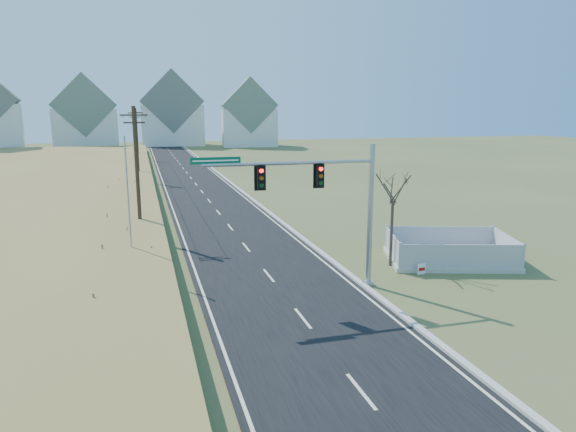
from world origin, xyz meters
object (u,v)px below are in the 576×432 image
object	(u,v)px
open_sign	(422,269)
bare_tree	(393,186)
flagpole	(129,218)
traffic_signal_mast	(335,202)
fence_enclosure	(449,256)

from	to	relation	value
open_sign	bare_tree	xyz separation A→B (m)	(-0.81, 2.04, 4.27)
flagpole	bare_tree	distance (m)	14.66
traffic_signal_mast	bare_tree	xyz separation A→B (m)	(4.56, 2.80, 0.19)
traffic_signal_mast	bare_tree	world-z (taller)	traffic_signal_mast
fence_enclosure	bare_tree	distance (m)	5.66
open_sign	flagpole	world-z (taller)	flagpole
fence_enclosure	bare_tree	xyz separation A→B (m)	(-3.69, 0.22, 4.28)
fence_enclosure	open_sign	world-z (taller)	fence_enclosure
fence_enclosure	bare_tree	world-z (taller)	bare_tree
traffic_signal_mast	open_sign	bearing A→B (deg)	8.58
bare_tree	flagpole	bearing A→B (deg)	166.84
flagpole	open_sign	bearing A→B (deg)	-19.66
fence_enclosure	bare_tree	size ratio (longest dim) A/B	1.42
traffic_signal_mast	bare_tree	distance (m)	5.35
fence_enclosure	flagpole	distance (m)	18.42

